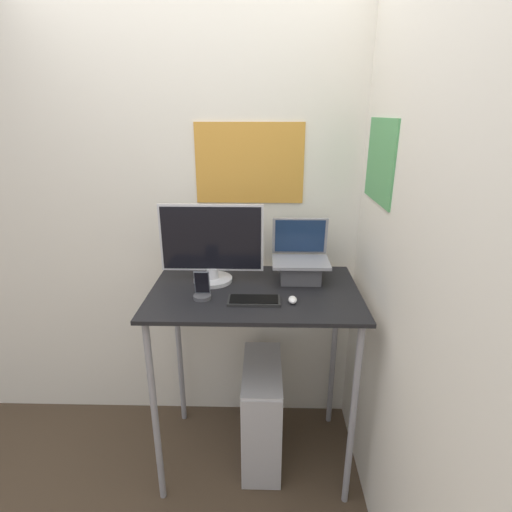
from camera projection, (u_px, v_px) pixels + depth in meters
ground_plane at (253, 506)px, 2.03m from camera, size 12.00×12.00×0.00m
wall_back at (257, 221)px, 2.29m from camera, size 6.00×0.06×2.60m
wall_side_right at (404, 270)px, 1.58m from camera, size 0.06×6.00×2.60m
desk at (255, 315)px, 2.03m from camera, size 1.04×0.66×1.06m
laptop at (300, 264)px, 2.07m from camera, size 0.29×0.23×0.31m
monitor at (212, 247)px, 2.03m from camera, size 0.53×0.20×0.41m
keyboard at (253, 300)px, 1.86m from camera, size 0.24×0.11×0.02m
mouse at (293, 300)px, 1.85m from camera, size 0.04×0.06×0.03m
cell_phone at (202, 291)px, 1.89m from camera, size 0.08×0.08×0.14m
computer_tower at (262, 412)px, 2.25m from camera, size 0.21×0.51×0.59m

